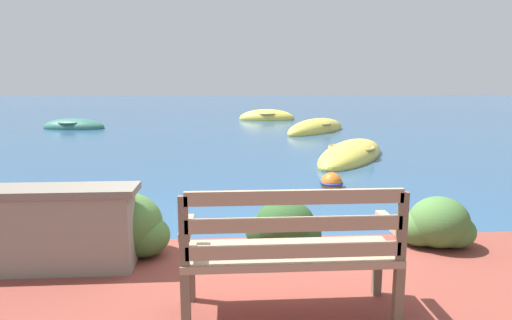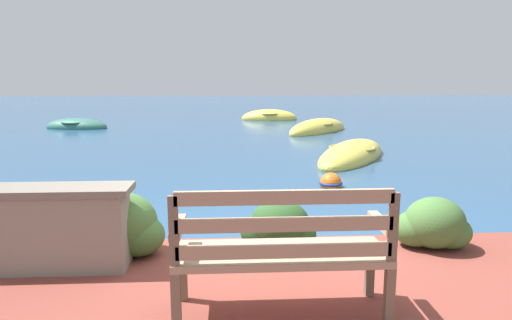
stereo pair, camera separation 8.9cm
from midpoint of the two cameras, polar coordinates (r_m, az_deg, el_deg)
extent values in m
plane|color=navy|center=(4.80, 1.90, -12.07)|extent=(80.00, 80.00, 0.00)
cube|color=brown|center=(3.45, -8.38, -13.93)|extent=(0.06, 0.06, 0.40)
cube|color=brown|center=(3.60, 14.74, -13.12)|extent=(0.06, 0.06, 0.40)
cube|color=brown|center=(3.07, -9.10, -17.15)|extent=(0.06, 0.06, 0.40)
cube|color=brown|center=(3.24, 17.10, -15.99)|extent=(0.06, 0.06, 0.40)
cube|color=gray|center=(3.17, 3.94, -11.63)|extent=(1.44, 0.48, 0.05)
cube|color=gray|center=(2.94, 4.48, -11.26)|extent=(1.37, 0.04, 0.09)
cube|color=gray|center=(2.88, 4.53, -8.02)|extent=(1.37, 0.04, 0.09)
cube|color=gray|center=(2.83, 4.58, -4.66)|extent=(1.37, 0.04, 0.09)
cube|color=brown|center=(2.88, -9.37, -8.75)|extent=(0.06, 0.04, 0.45)
cube|color=brown|center=(3.06, 17.57, -7.98)|extent=(0.06, 0.04, 0.45)
cube|color=gray|center=(3.10, -8.94, -8.27)|extent=(0.07, 0.43, 0.05)
cube|color=gray|center=(3.26, 16.23, -7.60)|extent=(0.07, 0.43, 0.05)
ellipsoid|color=#426B33|center=(4.36, -16.14, -7.65)|extent=(0.69, 0.62, 0.59)
ellipsoid|color=#426B33|center=(4.48, -18.33, -8.44)|extent=(0.52, 0.47, 0.41)
ellipsoid|color=#426B33|center=(4.33, -13.92, -9.13)|extent=(0.48, 0.43, 0.38)
ellipsoid|color=#284C23|center=(4.32, 3.59, -8.12)|extent=(0.57, 0.51, 0.48)
ellipsoid|color=#284C23|center=(4.37, 1.44, -8.88)|extent=(0.43, 0.38, 0.34)
ellipsoid|color=#284C23|center=(4.34, 5.51, -9.25)|extent=(0.40, 0.36, 0.31)
ellipsoid|color=#426B33|center=(4.71, 21.93, -7.28)|extent=(0.58, 0.52, 0.49)
ellipsoid|color=#426B33|center=(4.70, 19.88, -8.08)|extent=(0.43, 0.39, 0.35)
ellipsoid|color=#426B33|center=(4.77, 23.59, -8.26)|extent=(0.40, 0.36, 0.32)
ellipsoid|color=#DBC64C|center=(10.51, 12.13, 0.43)|extent=(2.65, 3.41, 0.71)
torus|color=olive|center=(10.48, 12.17, 1.47)|extent=(1.45, 1.45, 0.07)
cube|color=#846647|center=(10.96, 12.92, 1.67)|extent=(0.77, 0.54, 0.04)
cube|color=#846647|center=(10.08, 11.48, 0.98)|extent=(0.77, 0.54, 0.04)
ellipsoid|color=#DBC64C|center=(15.41, 7.93, 3.71)|extent=(2.81, 2.98, 0.78)
torus|color=olive|center=(15.38, 7.95, 4.50)|extent=(1.40, 1.40, 0.07)
cube|color=#846647|center=(15.79, 8.82, 4.52)|extent=(0.66, 0.60, 0.04)
cube|color=#846647|center=(15.05, 7.18, 4.28)|extent=(0.66, 0.60, 0.04)
ellipsoid|color=#336B5B|center=(17.57, -21.37, 3.88)|extent=(2.41, 1.48, 0.63)
torus|color=#304F46|center=(17.56, -21.41, 4.43)|extent=(1.29, 1.29, 0.07)
cube|color=#846647|center=(17.40, -20.42, 4.35)|extent=(0.28, 0.87, 0.04)
cube|color=#846647|center=(17.70, -22.20, 4.32)|extent=(0.28, 0.87, 0.04)
ellipsoid|color=#DBC64C|center=(19.52, 1.81, 5.21)|extent=(2.41, 1.18, 0.79)
torus|color=olive|center=(19.50, 1.81, 5.84)|extent=(1.12, 1.12, 0.07)
cube|color=#846647|center=(19.52, 2.85, 5.75)|extent=(0.17, 0.84, 0.04)
cube|color=#846647|center=(19.50, 0.94, 5.76)|extent=(0.17, 0.84, 0.04)
sphere|color=orange|center=(7.79, 9.65, -2.87)|extent=(0.36, 0.36, 0.36)
torus|color=navy|center=(7.79, 9.65, -2.87)|extent=(0.40, 0.40, 0.04)
camera|label=1|loc=(0.04, -89.72, 0.05)|focal=32.00mm
camera|label=2|loc=(0.04, 90.28, -0.05)|focal=32.00mm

